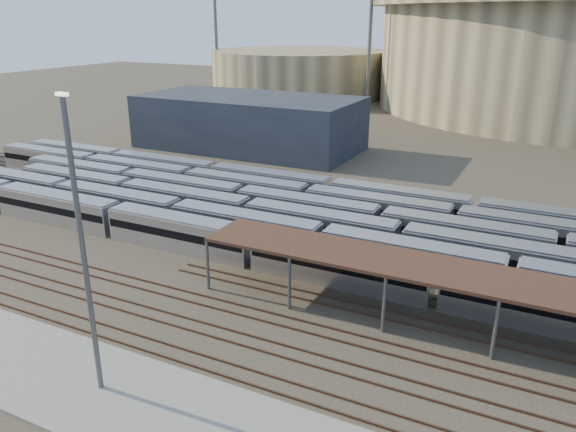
% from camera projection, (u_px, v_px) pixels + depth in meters
% --- Properties ---
extents(ground, '(420.00, 420.00, 0.00)m').
position_uv_depth(ground, '(277.00, 314.00, 48.94)').
color(ground, '#383026').
rests_on(ground, ground).
extents(apron, '(50.00, 9.00, 0.20)m').
position_uv_depth(apron, '(110.00, 394.00, 38.41)').
color(apron, gray).
rests_on(apron, ground).
extents(subway_trains, '(126.84, 23.90, 3.60)m').
position_uv_depth(subway_trains, '(332.00, 224.00, 64.93)').
color(subway_trains, '#B8B8BD').
rests_on(subway_trains, ground).
extents(inspection_shed, '(60.30, 6.00, 5.30)m').
position_uv_depth(inspection_shed, '(565.00, 297.00, 41.33)').
color(inspection_shed, '#55555A').
rests_on(inspection_shed, ground).
extents(empty_tracks, '(170.00, 9.62, 0.18)m').
position_uv_depth(empty_tracks, '(248.00, 341.00, 44.71)').
color(empty_tracks, '#4C3323').
rests_on(empty_tracks, ground).
extents(secondary_arena, '(56.00, 56.00, 14.00)m').
position_uv_depth(secondary_arena, '(300.00, 73.00, 181.26)').
color(secondary_arena, tan).
rests_on(secondary_arena, ground).
extents(service_building, '(42.00, 20.00, 10.00)m').
position_uv_depth(service_building, '(249.00, 122.00, 108.29)').
color(service_building, '#1E232D').
rests_on(service_building, ground).
extents(floodlight_0, '(4.00, 1.00, 38.40)m').
position_uv_depth(floodlight_0, '(370.00, 31.00, 147.15)').
color(floodlight_0, '#55555A').
rests_on(floodlight_0, ground).
extents(floodlight_1, '(4.00, 1.00, 38.40)m').
position_uv_depth(floodlight_1, '(216.00, 28.00, 178.79)').
color(floodlight_1, '#55555A').
rests_on(floodlight_1, ground).
extents(floodlight_3, '(4.00, 1.00, 38.40)m').
position_uv_depth(floodlight_3, '(480.00, 28.00, 180.75)').
color(floodlight_3, '#55555A').
rests_on(floodlight_3, ground).
extents(yard_light_pole, '(0.80, 0.36, 20.18)m').
position_uv_depth(yard_light_pole, '(83.00, 252.00, 35.55)').
color(yard_light_pole, '#55555A').
rests_on(yard_light_pole, apron).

